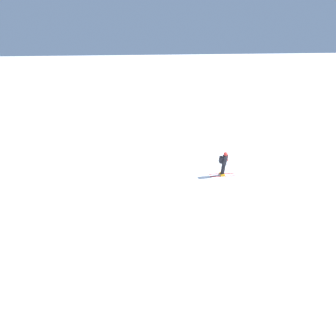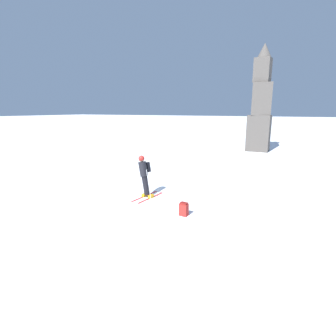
{
  "view_description": "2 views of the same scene",
  "coord_description": "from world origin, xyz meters",
  "views": [
    {
      "loc": [
        -13.71,
        6.7,
        8.48
      ],
      "look_at": [
        1.29,
        3.81,
        0.91
      ],
      "focal_mm": 28.0,
      "sensor_mm": 36.0,
      "label": 1
    },
    {
      "loc": [
        7.09,
        -9.51,
        3.81
      ],
      "look_at": [
        0.84,
        2.94,
        0.7
      ],
      "focal_mm": 28.0,
      "sensor_mm": 36.0,
      "label": 2
    }
  ],
  "objects": [
    {
      "name": "ground_plane",
      "position": [
        0.0,
        0.0,
        0.0
      ],
      "size": [
        300.0,
        300.0,
        0.0
      ],
      "primitive_type": "plane",
      "color": "white"
    },
    {
      "name": "rock_pillar",
      "position": [
        3.66,
        16.14,
        3.97
      ],
      "size": [
        2.0,
        1.75,
        9.48
      ],
      "color": "#4C4742",
      "rests_on": "ground"
    },
    {
      "name": "skier",
      "position": [
        1.12,
        0.05,
        1.04
      ],
      "size": [
        1.28,
        1.8,
        1.88
      ],
      "rotation": [
        0.0,
        0.0,
        -0.12
      ],
      "color": "red",
      "rests_on": "ground"
    },
    {
      "name": "spare_backpack",
      "position": [
        3.56,
        -1.19,
        0.24
      ],
      "size": [
        0.32,
        0.25,
        0.5
      ],
      "rotation": [
        0.0,
        0.0,
        6.2
      ],
      "color": "#AD231E",
      "rests_on": "ground"
    }
  ]
}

